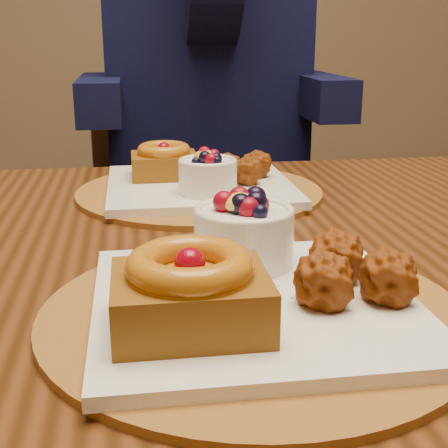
{
  "coord_description": "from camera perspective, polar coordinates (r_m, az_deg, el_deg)",
  "views": [
    {
      "loc": [
        -0.21,
        -0.81,
        1.0
      ],
      "look_at": [
        -0.13,
        -0.27,
        0.83
      ],
      "focal_mm": 50.0,
      "sensor_mm": 36.0,
      "label": 1
    }
  ],
  "objects": [
    {
      "name": "dining_table",
      "position": [
        0.79,
        -0.42,
        -6.69
      ],
      "size": [
        1.6,
        0.9,
        0.76
      ],
      "color": "#331A09",
      "rests_on": "ground"
    },
    {
      "name": "place_setting_near",
      "position": [
        0.56,
        2.28,
        -5.52
      ],
      "size": [
        0.38,
        0.38,
        0.09
      ],
      "color": "brown",
      "rests_on": "dining_table"
    },
    {
      "name": "place_setting_far",
      "position": [
        0.96,
        -2.37,
        3.96
      ],
      "size": [
        0.38,
        0.38,
        0.08
      ],
      "color": "brown",
      "rests_on": "dining_table"
    },
    {
      "name": "chair_far",
      "position": [
        1.72,
        -4.32,
        -0.55
      ],
      "size": [
        0.47,
        0.47,
        0.85
      ],
      "rotation": [
        0.0,
        0.0,
        0.14
      ],
      "color": "black",
      "rests_on": "ground"
    },
    {
      "name": "diner",
      "position": [
        1.52,
        -1.72,
        17.28
      ],
      "size": [
        0.57,
        0.54,
        0.94
      ],
      "rotation": [
        0.0,
        0.0,
        0.04
      ],
      "color": "black",
      "rests_on": "ground"
    }
  ]
}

